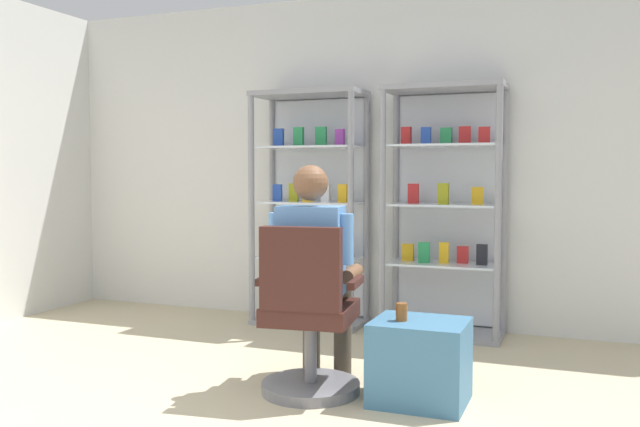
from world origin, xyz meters
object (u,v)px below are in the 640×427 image
at_px(display_cabinet_left, 312,206).
at_px(storage_crate, 420,362).
at_px(office_chair, 308,326).
at_px(display_cabinet_right, 445,209).
at_px(tea_glass, 402,312).
at_px(seated_shopkeeper, 315,265).

relative_size(display_cabinet_left, storage_crate, 3.79).
xyz_separation_m(office_chair, storage_crate, (0.61, 0.11, -0.17)).
bearing_deg(display_cabinet_right, storage_crate, -83.48).
xyz_separation_m(display_cabinet_left, tea_glass, (1.19, -1.67, -0.47)).
relative_size(display_cabinet_left, display_cabinet_right, 1.00).
xyz_separation_m(display_cabinet_left, display_cabinet_right, (1.10, 0.00, -0.00)).
bearing_deg(office_chair, seated_shopkeeper, 97.36).
bearing_deg(display_cabinet_left, tea_glass, -54.48).
xyz_separation_m(seated_shopkeeper, tea_glass, (0.54, -0.09, -0.21)).
relative_size(display_cabinet_left, tea_glass, 19.72).
distance_m(office_chair, storage_crate, 0.64).
bearing_deg(tea_glass, display_cabinet_right, 93.16).
height_order(office_chair, tea_glass, office_chair).
bearing_deg(storage_crate, display_cabinet_right, 96.52).
bearing_deg(display_cabinet_right, seated_shopkeeper, -105.66).
bearing_deg(storage_crate, display_cabinet_left, 128.25).
bearing_deg(office_chair, storage_crate, 10.35).
relative_size(office_chair, storage_crate, 1.92).
bearing_deg(office_chair, display_cabinet_left, 111.25).
distance_m(display_cabinet_left, storage_crate, 2.21).
height_order(display_cabinet_left, tea_glass, display_cabinet_left).
xyz_separation_m(display_cabinet_right, seated_shopkeeper, (-0.44, -1.58, -0.25)).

